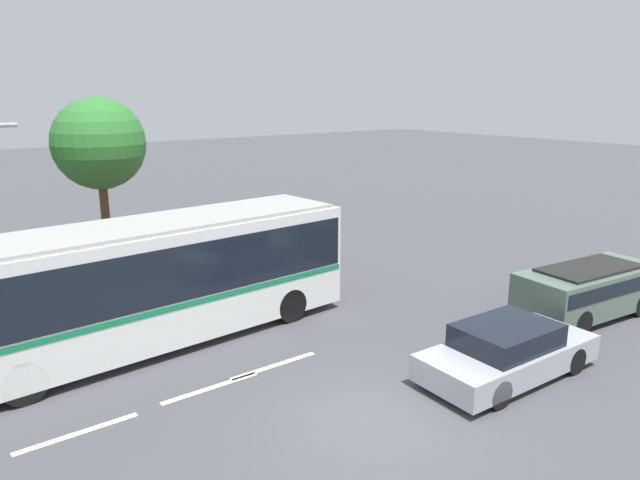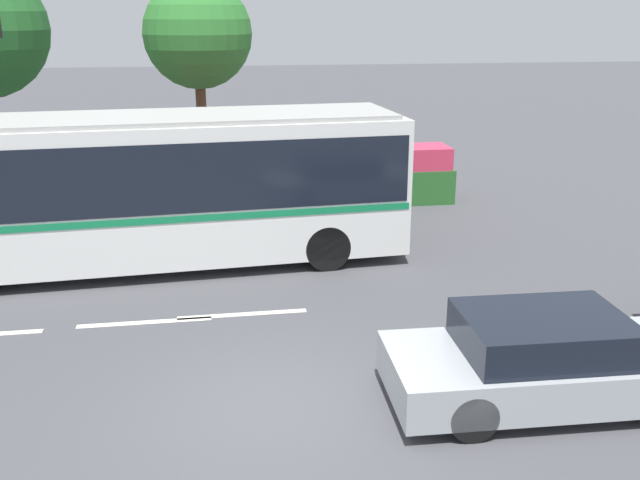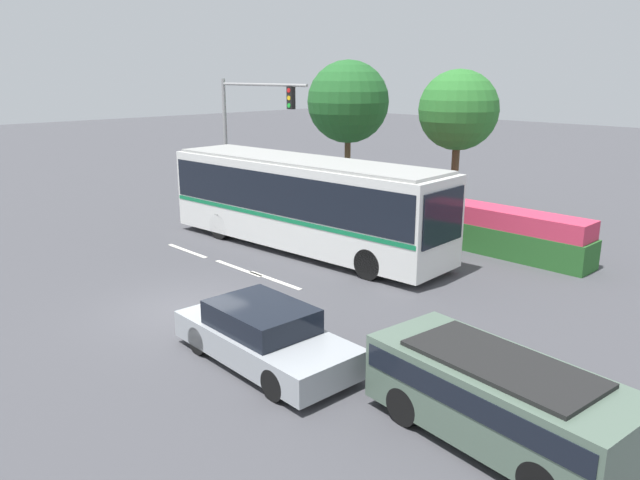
# 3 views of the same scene
# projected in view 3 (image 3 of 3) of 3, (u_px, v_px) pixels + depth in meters

# --- Properties ---
(ground_plane) EXTENTS (140.00, 140.00, 0.00)m
(ground_plane) POSITION_uv_depth(u_px,v_px,m) (187.00, 310.00, 16.74)
(ground_plane) COLOR #444449
(city_bus) EXTENTS (11.75, 3.36, 3.32)m
(city_bus) POSITION_uv_depth(u_px,v_px,m) (303.00, 198.00, 22.08)
(city_bus) COLOR silver
(city_bus) RESTS_ON ground
(sedan_foreground) EXTENTS (4.65, 2.06, 1.34)m
(sedan_foreground) POSITION_uv_depth(u_px,v_px,m) (264.00, 336.00, 13.54)
(sedan_foreground) COLOR #9EA3A8
(sedan_foreground) RESTS_ON ground
(suv_left_lane) EXTENTS (4.83, 2.38, 1.56)m
(suv_left_lane) POSITION_uv_depth(u_px,v_px,m) (499.00, 395.00, 10.51)
(suv_left_lane) COLOR #516656
(suv_left_lane) RESTS_ON ground
(traffic_light_pole) EXTENTS (5.70, 0.24, 6.02)m
(traffic_light_pole) POSITION_uv_depth(u_px,v_px,m) (245.00, 123.00, 27.32)
(traffic_light_pole) COLOR gray
(traffic_light_pole) RESTS_ON ground
(flowering_hedge) EXTENTS (9.94, 1.29, 1.64)m
(flowering_hedge) POSITION_uv_depth(u_px,v_px,m) (460.00, 223.00, 22.94)
(flowering_hedge) COLOR #286028
(flowering_hedge) RESTS_ON ground
(street_tree_left) EXTENTS (3.98, 3.98, 6.90)m
(street_tree_left) POSITION_uv_depth(u_px,v_px,m) (348.00, 102.00, 29.75)
(street_tree_left) COLOR brown
(street_tree_left) RESTS_ON ground
(street_tree_centre) EXTENTS (3.33, 3.33, 6.44)m
(street_tree_centre) POSITION_uv_depth(u_px,v_px,m) (458.00, 111.00, 25.43)
(street_tree_centre) COLOR brown
(street_tree_centre) RESTS_ON ground
(lane_stripe_near) EXTENTS (2.40, 0.16, 0.01)m
(lane_stripe_near) POSITION_uv_depth(u_px,v_px,m) (187.00, 251.00, 22.26)
(lane_stripe_near) COLOR silver
(lane_stripe_near) RESTS_ON ground
(lane_stripe_mid) EXTENTS (2.40, 0.16, 0.01)m
(lane_stripe_mid) POSITION_uv_depth(u_px,v_px,m) (238.00, 268.00, 20.28)
(lane_stripe_mid) COLOR silver
(lane_stripe_mid) RESTS_ON ground
(lane_stripe_far) EXTENTS (2.40, 0.16, 0.01)m
(lane_stripe_far) POSITION_uv_depth(u_px,v_px,m) (275.00, 280.00, 19.11)
(lane_stripe_far) COLOR silver
(lane_stripe_far) RESTS_ON ground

